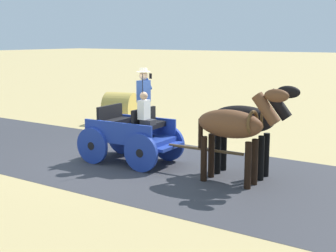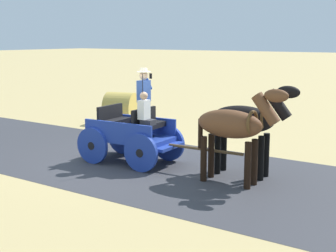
% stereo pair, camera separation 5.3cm
% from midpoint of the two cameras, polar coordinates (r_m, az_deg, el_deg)
% --- Properties ---
extents(ground_plane, '(200.00, 200.00, 0.00)m').
position_cam_midpoint_polar(ground_plane, '(13.04, -5.53, -4.13)').
color(ground_plane, tan).
extents(road_surface, '(5.33, 160.00, 0.01)m').
position_cam_midpoint_polar(road_surface, '(13.04, -5.53, -4.12)').
color(road_surface, '#38383D').
rests_on(road_surface, ground).
extents(horse_drawn_carriage, '(1.53, 4.51, 2.50)m').
position_cam_midpoint_polar(horse_drawn_carriage, '(12.69, -4.27, -0.74)').
color(horse_drawn_carriage, '#1E3899').
rests_on(horse_drawn_carriage, ground).
extents(horse_near_side, '(0.67, 2.14, 2.21)m').
position_cam_midpoint_polar(horse_near_side, '(11.48, 9.21, 0.55)').
color(horse_near_side, black).
rests_on(horse_near_side, ground).
extents(horse_off_side, '(0.59, 2.13, 2.21)m').
position_cam_midpoint_polar(horse_off_side, '(10.80, 7.71, -0.04)').
color(horse_off_side, brown).
rests_on(horse_off_side, ground).
extents(hay_bale, '(1.47, 1.40, 1.20)m').
position_cam_midpoint_polar(hay_bale, '(18.67, -5.75, 2.16)').
color(hay_bale, gold).
rests_on(hay_bale, ground).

